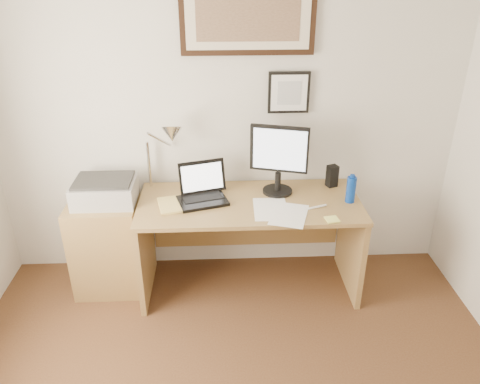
{
  "coord_description": "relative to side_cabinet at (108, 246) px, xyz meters",
  "views": [
    {
      "loc": [
        -0.06,
        -1.34,
        2.32
      ],
      "look_at": [
        0.07,
        1.43,
        0.93
      ],
      "focal_mm": 35.0,
      "sensor_mm": 36.0,
      "label": 1
    }
  ],
  "objects": [
    {
      "name": "wall_back",
      "position": [
        0.92,
        0.32,
        0.89
      ],
      "size": [
        3.5,
        0.02,
        2.5
      ],
      "primitive_type": "cube",
      "color": "silver",
      "rests_on": "ground"
    },
    {
      "name": "side_cabinet",
      "position": [
        0.0,
        0.0,
        0.0
      ],
      "size": [
        0.5,
        0.4,
        0.73
      ],
      "primitive_type": "cube",
      "color": "olive",
      "rests_on": "floor"
    },
    {
      "name": "water_bottle",
      "position": [
        1.79,
        -0.09,
        0.48
      ],
      "size": [
        0.07,
        0.07,
        0.19
      ],
      "primitive_type": "cylinder",
      "color": "navy",
      "rests_on": "desk"
    },
    {
      "name": "bottle_cap",
      "position": [
        1.79,
        -0.09,
        0.59
      ],
      "size": [
        0.03,
        0.03,
        0.02
      ],
      "primitive_type": "cylinder",
      "color": "navy",
      "rests_on": "water_bottle"
    },
    {
      "name": "speaker",
      "position": [
        1.71,
        0.17,
        0.47
      ],
      "size": [
        0.09,
        0.09,
        0.17
      ],
      "primitive_type": "cube",
      "rotation": [
        0.0,
        0.0,
        0.36
      ],
      "color": "black",
      "rests_on": "desk"
    },
    {
      "name": "paper_sheet_a",
      "position": [
        1.21,
        -0.17,
        0.39
      ],
      "size": [
        0.24,
        0.34,
        0.0
      ],
      "primitive_type": "cube",
      "rotation": [
        0.0,
        0.0,
        -0.03
      ],
      "color": "white",
      "rests_on": "desk"
    },
    {
      "name": "paper_sheet_b",
      "position": [
        1.33,
        -0.26,
        0.39
      ],
      "size": [
        0.32,
        0.39,
        0.0
      ],
      "primitive_type": "cube",
      "rotation": [
        0.0,
        0.0,
        -0.3
      ],
      "color": "white",
      "rests_on": "desk"
    },
    {
      "name": "sticky_pad",
      "position": [
        1.6,
        -0.35,
        0.39
      ],
      "size": [
        0.1,
        0.1,
        0.01
      ],
      "primitive_type": "cube",
      "rotation": [
        0.0,
        0.0,
        0.16
      ],
      "color": "#FAFF78",
      "rests_on": "desk"
    },
    {
      "name": "marker_pen",
      "position": [
        1.54,
        -0.17,
        0.39
      ],
      "size": [
        0.14,
        0.06,
        0.02
      ],
      "primitive_type": "cylinder",
      "rotation": [
        0.0,
        1.57,
        0.35
      ],
      "color": "white",
      "rests_on": "desk"
    },
    {
      "name": "book",
      "position": [
        0.43,
        -0.11,
        0.39
      ],
      "size": [
        0.23,
        0.28,
        0.02
      ],
      "primitive_type": "imported",
      "rotation": [
        0.0,
        0.0,
        0.23
      ],
      "color": "#E0C669",
      "rests_on": "desk"
    },
    {
      "name": "desk",
      "position": [
        1.07,
        0.04,
        0.15
      ],
      "size": [
        1.6,
        0.7,
        0.75
      ],
      "color": "olive",
      "rests_on": "floor"
    },
    {
      "name": "laptop",
      "position": [
        0.73,
        0.0,
        0.44
      ],
      "size": [
        0.39,
        0.38,
        0.26
      ],
      "color": "black",
      "rests_on": "desk"
    },
    {
      "name": "lcd_monitor",
      "position": [
        1.29,
        0.08,
        0.68
      ],
      "size": [
        0.41,
        0.22,
        0.52
      ],
      "color": "black",
      "rests_on": "desk"
    },
    {
      "name": "printer",
      "position": [
        0.03,
        0.04,
        0.45
      ],
      "size": [
        0.44,
        0.34,
        0.18
      ],
      "color": "#A2A2A5",
      "rests_on": "side_cabinet"
    },
    {
      "name": "desk_lamp",
      "position": [
        0.51,
        0.13,
        0.82
      ],
      "size": [
        0.29,
        0.27,
        0.53
      ],
      "color": "silver",
      "rests_on": "desk"
    },
    {
      "name": "picture_large",
      "position": [
        1.07,
        0.29,
        1.59
      ],
      "size": [
        0.92,
        0.04,
        0.47
      ],
      "color": "black",
      "rests_on": "wall_back"
    },
    {
      "name": "picture_small",
      "position": [
        1.37,
        0.29,
        1.09
      ],
      "size": [
        0.3,
        0.03,
        0.3
      ],
      "color": "black",
      "rests_on": "wall_back"
    }
  ]
}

